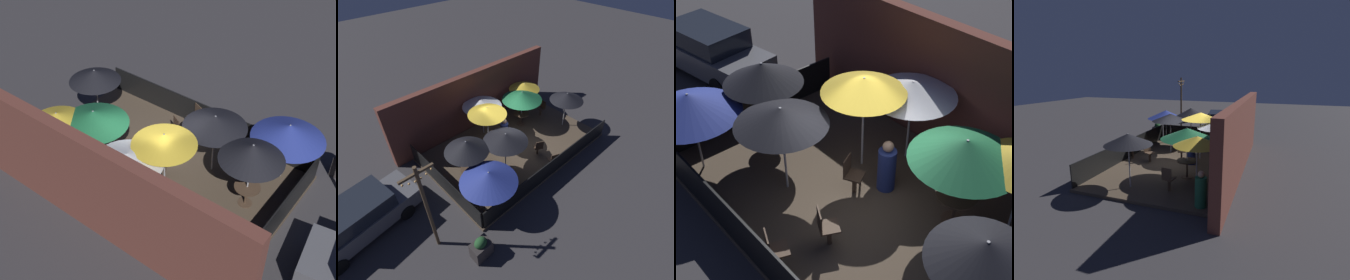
% 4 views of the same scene
% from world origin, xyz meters
% --- Properties ---
extents(ground_plane, '(60.00, 60.00, 0.00)m').
position_xyz_m(ground_plane, '(0.00, 0.00, 0.00)').
color(ground_plane, '#383538').
extents(patio_deck, '(8.70, 5.51, 0.12)m').
position_xyz_m(patio_deck, '(0.00, 0.00, 0.06)').
color(patio_deck, brown).
rests_on(patio_deck, ground_plane).
extents(building_wall, '(10.30, 0.36, 3.29)m').
position_xyz_m(building_wall, '(0.00, 2.99, 1.64)').
color(building_wall, brown).
rests_on(building_wall, ground_plane).
extents(fence_front, '(8.50, 0.05, 0.95)m').
position_xyz_m(fence_front, '(0.00, -2.71, 0.59)').
color(fence_front, black).
rests_on(fence_front, patio_deck).
extents(fence_side_left, '(0.05, 5.31, 0.95)m').
position_xyz_m(fence_side_left, '(-4.31, 0.00, 0.59)').
color(fence_side_left, black).
rests_on(fence_side_left, patio_deck).
extents(patio_umbrella_0, '(2.20, 2.20, 2.12)m').
position_xyz_m(patio_umbrella_0, '(1.68, 1.03, 2.01)').
color(patio_umbrella_0, '#B2B2B7').
rests_on(patio_umbrella_0, patio_deck).
extents(patio_umbrella_1, '(1.90, 1.90, 2.30)m').
position_xyz_m(patio_umbrella_1, '(-3.09, -0.34, 2.16)').
color(patio_umbrella_1, '#B2B2B7').
rests_on(patio_umbrella_1, patio_deck).
extents(patio_umbrella_2, '(1.82, 1.82, 2.11)m').
position_xyz_m(patio_umbrella_2, '(3.34, -0.72, 2.02)').
color(patio_umbrella_2, '#B2B2B7').
rests_on(patio_umbrella_2, patio_deck).
extents(patio_umbrella_3, '(2.06, 2.06, 2.12)m').
position_xyz_m(patio_umbrella_3, '(-0.43, 1.88, 2.06)').
color(patio_umbrella_3, '#B2B2B7').
rests_on(patio_umbrella_3, patio_deck).
extents(patio_umbrella_4, '(1.91, 1.91, 2.39)m').
position_xyz_m(patio_umbrella_4, '(-0.94, 0.85, 2.32)').
color(patio_umbrella_4, '#B2B2B7').
rests_on(patio_umbrella_4, patio_deck).
extents(patio_umbrella_5, '(2.27, 2.27, 2.05)m').
position_xyz_m(patio_umbrella_5, '(-3.39, -2.08, 1.91)').
color(patio_umbrella_5, '#B2B2B7').
rests_on(patio_umbrella_5, patio_deck).
extents(patio_umbrella_6, '(2.01, 2.01, 2.16)m').
position_xyz_m(patio_umbrella_6, '(-1.46, -0.98, 2.08)').
color(patio_umbrella_6, '#B2B2B7').
rests_on(patio_umbrella_6, patio_deck).
extents(patio_umbrella_7, '(1.78, 1.78, 2.04)m').
position_xyz_m(patio_umbrella_7, '(2.59, 1.71, 1.98)').
color(patio_umbrella_7, '#B2B2B7').
rests_on(patio_umbrella_7, patio_deck).
extents(dining_table_0, '(0.87, 0.87, 0.75)m').
position_xyz_m(dining_table_0, '(1.68, 1.03, 0.71)').
color(dining_table_0, '#4C3828').
rests_on(dining_table_0, patio_deck).
extents(dining_table_1, '(0.78, 0.78, 0.70)m').
position_xyz_m(dining_table_1, '(-3.09, -0.34, 0.67)').
color(dining_table_1, '#4C3828').
rests_on(dining_table_1, patio_deck).
extents(patio_chair_0, '(0.54, 0.54, 0.94)m').
position_xyz_m(patio_chair_0, '(0.41, -1.39, 0.63)').
color(patio_chair_0, '#4C3828').
rests_on(patio_chair_0, patio_deck).
extents(patio_chair_1, '(0.53, 0.53, 0.94)m').
position_xyz_m(patio_chair_1, '(-0.39, 0.03, 0.64)').
color(patio_chair_1, '#4C3828').
rests_on(patio_chair_1, patio_deck).
extents(patio_chair_2, '(0.52, 0.52, 0.94)m').
position_xyz_m(patio_chair_2, '(0.23, -2.46, 0.63)').
color(patio_chair_2, '#4C3828').
rests_on(patio_chair_2, patio_deck).
extents(patio_chair_3, '(0.45, 0.45, 0.95)m').
position_xyz_m(patio_chair_3, '(3.24, 0.82, 0.65)').
color(patio_chair_3, '#4C3828').
rests_on(patio_chair_3, patio_deck).
extents(patron_0, '(0.56, 0.56, 1.30)m').
position_xyz_m(patron_0, '(0.03, 0.69, 0.70)').
color(patron_0, navy).
rests_on(patron_0, patio_deck).
extents(patron_1, '(0.45, 0.45, 1.25)m').
position_xyz_m(patron_1, '(3.92, 2.26, 0.67)').
color(patron_1, '#236642').
rests_on(patron_1, patio_deck).
extents(planter_box, '(0.72, 0.50, 1.04)m').
position_xyz_m(planter_box, '(-4.95, -3.41, 0.47)').
color(planter_box, '#332D2D').
rests_on(planter_box, ground_plane).
extents(light_post, '(1.10, 0.12, 4.11)m').
position_xyz_m(light_post, '(-5.85, -1.96, 2.29)').
color(light_post, brown).
rests_on(light_post, ground_plane).
extents(parked_car_0, '(4.66, 2.35, 1.62)m').
position_xyz_m(parked_car_0, '(-7.59, 0.47, 0.85)').
color(parked_car_0, '#5B5B60').
rests_on(parked_car_0, ground_plane).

